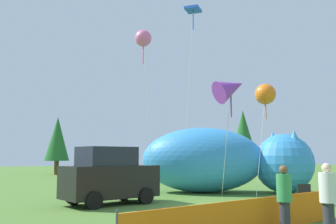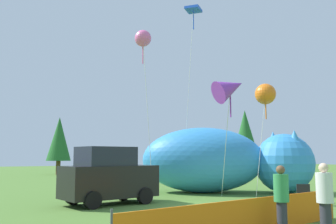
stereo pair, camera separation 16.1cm
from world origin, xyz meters
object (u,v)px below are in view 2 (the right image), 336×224
object	(u,v)px
kite_blue_box	(193,13)
kite_pink_octopus	(143,39)
spectator_in_red_shirt	(325,197)
kite_orange_flower	(265,94)
inflatable_cat	(223,162)
spectator_in_black_shirt	(281,197)
kite_purple_delta	(230,88)
parked_car	(109,176)
folding_chair	(302,194)

from	to	relation	value
kite_blue_box	kite_pink_octopus	bearing A→B (deg)	-149.63
spectator_in_red_shirt	kite_orange_flower	bearing A→B (deg)	55.86
inflatable_cat	spectator_in_black_shirt	world-z (taller)	inflatable_cat
spectator_in_black_shirt	kite_pink_octopus	bearing A→B (deg)	89.27
spectator_in_red_shirt	spectator_in_black_shirt	size ratio (longest dim) A/B	1.04
kite_orange_flower	kite_pink_octopus	world-z (taller)	kite_pink_octopus
inflatable_cat	kite_pink_octopus	distance (m)	7.82
kite_pink_octopus	inflatable_cat	bearing A→B (deg)	1.84
kite_blue_box	spectator_in_red_shirt	bearing A→B (deg)	-107.51
spectator_in_red_shirt	kite_purple_delta	distance (m)	8.10
parked_car	kite_pink_octopus	xyz separation A→B (m)	(2.19, 1.61, 6.63)
kite_pink_octopus	spectator_in_red_shirt	bearing A→B (deg)	-87.30
spectator_in_red_shirt	kite_pink_octopus	size ratio (longest dim) A/B	0.22
inflatable_cat	kite_blue_box	xyz separation A→B (m)	(-0.31, 2.50, 9.20)
spectator_in_black_shirt	kite_orange_flower	distance (m)	10.39
kite_purple_delta	spectator_in_red_shirt	bearing A→B (deg)	-108.41
parked_car	spectator_in_red_shirt	distance (m)	8.97
spectator_in_black_shirt	kite_blue_box	distance (m)	16.20
spectator_in_red_shirt	kite_purple_delta	world-z (taller)	kite_purple_delta
spectator_in_black_shirt	kite_purple_delta	bearing A→B (deg)	64.25
kite_blue_box	kite_pink_octopus	size ratio (longest dim) A/B	1.36
folding_chair	kite_blue_box	distance (m)	13.46
parked_car	kite_orange_flower	xyz separation A→B (m)	(8.18, -0.43, 3.99)
kite_pink_octopus	parked_car	bearing A→B (deg)	-143.69
spectator_in_red_shirt	spectator_in_black_shirt	bearing A→B (deg)	125.53
kite_purple_delta	kite_pink_octopus	xyz separation A→B (m)	(-2.71, 3.46, 2.82)
folding_chair	spectator_in_red_shirt	distance (m)	5.56
spectator_in_black_shirt	kite_pink_octopus	xyz separation A→B (m)	(0.12, 9.34, 6.81)
kite_blue_box	spectator_in_black_shirt	bearing A→B (deg)	-111.18
spectator_in_black_shirt	kite_purple_delta	xyz separation A→B (m)	(2.83, 5.87, 3.99)
kite_orange_flower	kite_blue_box	size ratio (longest dim) A/B	0.51
spectator_in_red_shirt	kite_pink_octopus	world-z (taller)	kite_pink_octopus
kite_purple_delta	kite_blue_box	size ratio (longest dim) A/B	0.51
kite_blue_box	kite_purple_delta	bearing A→B (deg)	-106.51
parked_car	kite_orange_flower	world-z (taller)	kite_orange_flower
spectator_in_black_shirt	kite_purple_delta	distance (m)	7.65
folding_chair	kite_purple_delta	xyz separation A→B (m)	(-1.41, 2.54, 4.43)
kite_orange_flower	kite_pink_octopus	xyz separation A→B (m)	(-5.99, 2.04, 2.64)
folding_chair	kite_purple_delta	distance (m)	5.30
parked_car	folding_chair	bearing A→B (deg)	-46.44
parked_car	kite_pink_octopus	distance (m)	7.16
parked_car	spectator_in_black_shirt	size ratio (longest dim) A/B	2.35
inflatable_cat	kite_pink_octopus	bearing A→B (deg)	-146.86
spectator_in_red_shirt	kite_pink_octopus	distance (m)	12.23
inflatable_cat	spectator_in_red_shirt	size ratio (longest dim) A/B	4.95
inflatable_cat	kite_blue_box	world-z (taller)	kite_blue_box
spectator_in_black_shirt	kite_orange_flower	xyz separation A→B (m)	(6.11, 7.30, 4.18)
parked_car	kite_blue_box	distance (m)	12.52
folding_chair	spectator_in_black_shirt	size ratio (longest dim) A/B	0.52
parked_car	inflatable_cat	bearing A→B (deg)	2.53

